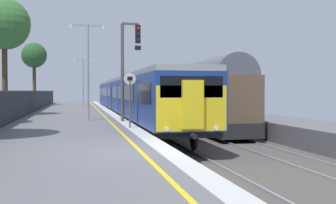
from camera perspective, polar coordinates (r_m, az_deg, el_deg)
ground at (r=13.06m, az=9.34°, el=-8.58°), size 17.40×110.00×1.21m
commuter_train_at_platform at (r=35.87m, az=-5.28°, el=0.85°), size 2.83×41.20×3.81m
freight_train_adjacent_track at (r=39.89m, az=-0.12°, el=1.27°), size 2.60×37.80×4.60m
signal_gantry at (r=23.57m, az=-5.46°, el=5.57°), size 1.10×0.24×5.39m
speed_limit_sign at (r=19.27m, az=-5.11°, el=1.32°), size 0.59×0.08×2.52m
platform_lamp_mid at (r=24.37m, az=-10.62°, el=5.09°), size 2.00×0.20×5.41m
platform_lamp_far at (r=48.20m, az=-11.23°, el=3.14°), size 2.00×0.20×5.15m
background_tree_centre at (r=31.15m, az=-20.86°, el=9.39°), size 3.44×3.44×7.88m
background_tree_right at (r=50.95m, az=-17.40°, el=5.78°), size 2.82×2.82×7.09m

